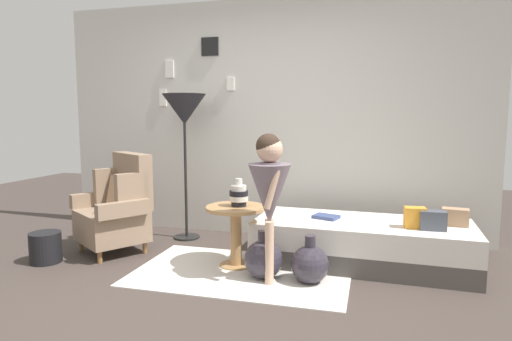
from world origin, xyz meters
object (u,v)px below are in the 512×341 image
(side_table, at_px, (236,224))
(demijohn_far, at_px, (310,264))
(armchair, at_px, (118,208))
(daybed, at_px, (362,243))
(demijohn_near, at_px, (263,259))
(book_on_daybed, at_px, (326,217))
(magazine_basket, at_px, (46,247))
(vase_striped, at_px, (239,195))
(person_child, at_px, (269,188))
(floor_lamp, at_px, (184,113))

(side_table, xyz_separation_m, demijohn_far, (0.69, -0.22, -0.23))
(armchair, height_order, daybed, armchair)
(demijohn_far, bearing_deg, armchair, 169.75)
(demijohn_near, height_order, demijohn_far, demijohn_near)
(daybed, xyz_separation_m, demijohn_far, (-0.39, -0.57, -0.04))
(book_on_daybed, distance_m, magazine_basket, 2.59)
(armchair, height_order, demijohn_near, armchair)
(book_on_daybed, bearing_deg, vase_striped, -154.00)
(side_table, distance_m, demijohn_far, 0.76)
(person_child, bearing_deg, daybed, 42.27)
(armchair, height_order, floor_lamp, floor_lamp)
(person_child, relative_size, magazine_basket, 4.29)
(vase_striped, distance_m, floor_lamp, 1.32)
(floor_lamp, height_order, person_child, floor_lamp)
(book_on_daybed, distance_m, demijohn_near, 0.78)
(floor_lamp, height_order, book_on_daybed, floor_lamp)
(person_child, bearing_deg, armchair, 165.42)
(side_table, distance_m, demijohn_near, 0.44)
(demijohn_far, bearing_deg, demijohn_near, 179.26)
(armchair, xyz_separation_m, person_child, (1.64, -0.43, 0.34))
(demijohn_near, bearing_deg, vase_striped, 140.55)
(daybed, distance_m, demijohn_far, 0.69)
(daybed, xyz_separation_m, person_child, (-0.70, -0.64, 0.58))
(daybed, height_order, floor_lamp, floor_lamp)
(daybed, bearing_deg, demijohn_near, -143.90)
(vase_striped, bearing_deg, demijohn_far, -19.59)
(side_table, bearing_deg, demijohn_far, -17.83)
(armchair, xyz_separation_m, side_table, (1.26, -0.13, -0.05))
(daybed, xyz_separation_m, floor_lamp, (-1.89, 0.39, 1.17))
(vase_striped, xyz_separation_m, demijohn_far, (0.67, -0.24, -0.49))
(armchair, xyz_separation_m, vase_striped, (1.29, -0.12, 0.21))
(armchair, xyz_separation_m, book_on_daybed, (2.02, 0.24, -0.02))
(magazine_basket, bearing_deg, vase_striped, 11.86)
(demijohn_far, bearing_deg, vase_striped, 160.41)
(vase_striped, distance_m, person_child, 0.49)
(daybed, relative_size, magazine_basket, 6.90)
(armchair, xyz_separation_m, magazine_basket, (-0.46, -0.48, -0.30))
(side_table, bearing_deg, demijohn_near, -35.35)
(side_table, bearing_deg, person_child, -38.25)
(armchair, height_order, demijohn_far, armchair)
(demijohn_near, relative_size, magazine_basket, 1.45)
(vase_striped, distance_m, demijohn_far, 0.86)
(armchair, height_order, book_on_daybed, armchair)
(person_child, bearing_deg, vase_striped, 138.47)
(floor_lamp, xyz_separation_m, demijohn_near, (1.12, -0.96, -1.20))
(vase_striped, height_order, demijohn_far, vase_striped)
(vase_striped, bearing_deg, magazine_basket, -168.14)
(demijohn_near, bearing_deg, book_on_daybed, 52.84)
(side_table, relative_size, magazine_basket, 1.95)
(book_on_daybed, relative_size, demijohn_near, 0.54)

